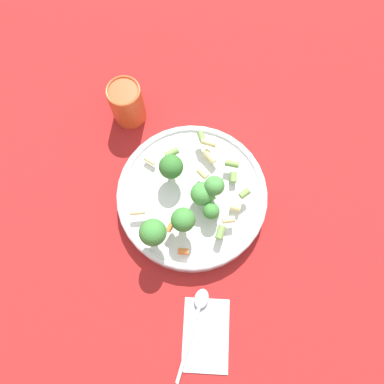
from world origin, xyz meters
TOP-DOWN VIEW (x-y plane):
  - ground_plane at (0.00, 0.00)m, footprint 3.00×3.00m
  - bowl at (0.00, 0.00)m, footprint 0.29×0.29m
  - pasta_salad at (-0.01, 0.02)m, footprint 0.22×0.23m
  - cup at (0.23, -0.04)m, footprint 0.07×0.07m
  - napkin at (-0.19, 0.17)m, footprint 0.15×0.15m
  - spoon at (-0.16, 0.16)m, footprint 0.09×0.15m

SIDE VIEW (x-z plane):
  - ground_plane at x=0.00m, z-range 0.00..0.00m
  - napkin at x=-0.19m, z-range 0.00..0.01m
  - spoon at x=-0.16m, z-range 0.01..0.02m
  - bowl at x=0.00m, z-range 0.00..0.04m
  - cup at x=0.23m, z-range 0.00..0.10m
  - pasta_salad at x=-0.01m, z-range 0.04..0.12m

